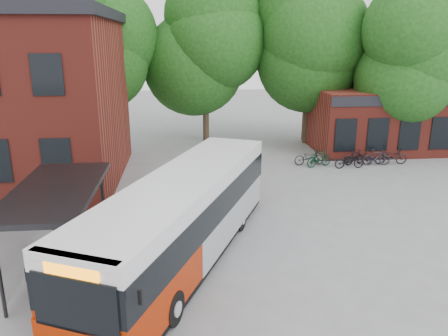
{
  "coord_description": "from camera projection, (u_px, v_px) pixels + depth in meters",
  "views": [
    {
      "loc": [
        -0.65,
        -13.7,
        7.14
      ],
      "look_at": [
        1.0,
        3.49,
        2.0
      ],
      "focal_mm": 35.0,
      "sensor_mm": 36.0,
      "label": 1
    }
  ],
  "objects": [
    {
      "name": "shop_row",
      "position": [
        416.0,
        118.0,
        29.32
      ],
      "size": [
        14.0,
        6.2,
        4.0
      ],
      "primitive_type": null,
      "color": "maroon",
      "rests_on": "ground"
    },
    {
      "name": "bicycle_4",
      "position": [
        358.0,
        158.0,
        25.54
      ],
      "size": [
        1.66,
        0.7,
        0.85
      ],
      "primitive_type": "imported",
      "rotation": [
        0.0,
        0.0,
        1.49
      ],
      "color": "black",
      "rests_on": "ground"
    },
    {
      "name": "bicycle_2",
      "position": [
        349.0,
        161.0,
        24.87
      ],
      "size": [
        1.77,
        0.72,
        0.91
      ],
      "primitive_type": "imported",
      "rotation": [
        0.0,
        0.0,
        1.63
      ],
      "color": "black",
      "rests_on": "ground"
    },
    {
      "name": "bicycle_1",
      "position": [
        319.0,
        158.0,
        25.12
      ],
      "size": [
        1.74,
        1.02,
        1.01
      ],
      "primitive_type": "imported",
      "rotation": [
        0.0,
        0.0,
        1.92
      ],
      "color": "black",
      "rests_on": "ground"
    },
    {
      "name": "tree_3",
      "position": [
        407.0,
        81.0,
        26.48
      ],
      "size": [
        7.04,
        7.04,
        9.28
      ],
      "primitive_type": null,
      "color": "#164412",
      "rests_on": "ground"
    },
    {
      "name": "bicycle_0",
      "position": [
        309.0,
        157.0,
        25.53
      ],
      "size": [
        1.83,
        0.76,
        0.94
      ],
      "primitive_type": "imported",
      "rotation": [
        0.0,
        0.0,
        1.65
      ],
      "color": "#232228",
      "rests_on": "ground"
    },
    {
      "name": "city_bus",
      "position": [
        185.0,
        219.0,
        14.27
      ],
      "size": [
        6.9,
        11.53,
        2.93
      ],
      "primitive_type": null,
      "rotation": [
        0.0,
        0.0,
        -0.42
      ],
      "color": "#9F1E00",
      "rests_on": "ground"
    },
    {
      "name": "bicycle_3",
      "position": [
        355.0,
        157.0,
        25.58
      ],
      "size": [
        1.53,
        0.98,
        0.89
      ],
      "primitive_type": "imported",
      "rotation": [
        0.0,
        0.0,
        1.98
      ],
      "color": "black",
      "rests_on": "ground"
    },
    {
      "name": "tree_0",
      "position": [
        99.0,
        65.0,
        28.31
      ],
      "size": [
        7.92,
        7.92,
        11.0
      ],
      "primitive_type": null,
      "color": "#164412",
      "rests_on": "ground"
    },
    {
      "name": "tree_2",
      "position": [
        309.0,
        64.0,
        29.59
      ],
      "size": [
        7.92,
        7.92,
        11.0
      ],
      "primitive_type": null,
      "color": "#164412",
      "rests_on": "ground"
    },
    {
      "name": "bicycle_6",
      "position": [
        391.0,
        156.0,
        25.64
      ],
      "size": [
        1.96,
        0.79,
        1.01
      ],
      "primitive_type": "imported",
      "rotation": [
        0.0,
        0.0,
        1.51
      ],
      "color": "black",
      "rests_on": "ground"
    },
    {
      "name": "bus_shelter",
      "position": [
        60.0,
        231.0,
        13.39
      ],
      "size": [
        3.6,
        7.0,
        2.9
      ],
      "primitive_type": null,
      "color": "#232326",
      "rests_on": "ground"
    },
    {
      "name": "bicycle_5",
      "position": [
        376.0,
        157.0,
        25.43
      ],
      "size": [
        1.64,
        0.54,
        0.97
      ],
      "primitive_type": "imported",
      "rotation": [
        0.0,
        0.0,
        1.52
      ],
      "color": "black",
      "rests_on": "ground"
    },
    {
      "name": "bike_rail",
      "position": [
        354.0,
        162.0,
        25.5
      ],
      "size": [
        5.2,
        0.1,
        0.38
      ],
      "primitive_type": null,
      "color": "#232326",
      "rests_on": "ground"
    },
    {
      "name": "tree_1",
      "position": [
        205.0,
        68.0,
        29.99
      ],
      "size": [
        7.92,
        7.92,
        10.4
      ],
      "primitive_type": null,
      "color": "#164412",
      "rests_on": "ground"
    },
    {
      "name": "ground",
      "position": [
        205.0,
        252.0,
        15.16
      ],
      "size": [
        100.0,
        100.0,
        0.0
      ],
      "primitive_type": "plane",
      "color": "gray"
    }
  ]
}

